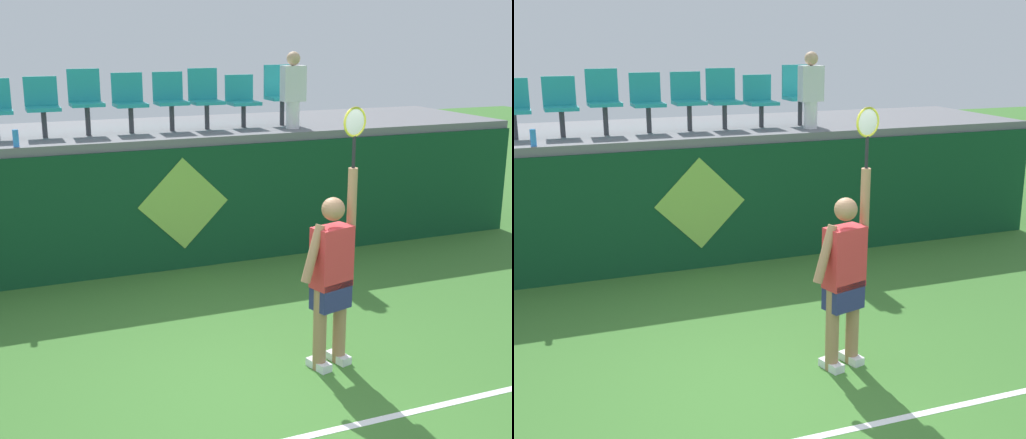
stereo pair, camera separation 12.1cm
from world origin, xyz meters
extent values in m
plane|color=#3D752D|center=(0.00, 0.00, 0.00)|extent=(40.00, 40.00, 0.00)
cube|color=#0F4223|center=(0.00, 3.69, 0.84)|extent=(11.39, 0.20, 1.69)
cube|color=slate|center=(0.00, 4.93, 1.75)|extent=(11.39, 2.57, 0.12)
cube|color=white|center=(0.00, -0.80, 0.00)|extent=(10.25, 0.08, 0.01)
cube|color=white|center=(0.59, 0.22, 0.04)|extent=(0.18, 0.28, 0.08)
cube|color=white|center=(0.85, 0.29, 0.04)|extent=(0.18, 0.28, 0.08)
cylinder|color=#A87A56|center=(0.59, 0.22, 0.41)|extent=(0.13, 0.13, 0.83)
cylinder|color=#A87A56|center=(0.85, 0.29, 0.41)|extent=(0.13, 0.13, 0.83)
cube|color=navy|center=(0.72, 0.26, 0.75)|extent=(0.40, 0.31, 0.28)
cube|color=red|center=(0.72, 0.26, 1.12)|extent=(0.42, 0.31, 0.59)
sphere|color=#A87A56|center=(0.72, 0.26, 1.59)|extent=(0.22, 0.22, 0.22)
cylinder|color=#A87A56|center=(0.49, 0.20, 1.20)|extent=(0.27, 0.15, 0.55)
cylinder|color=#A87A56|center=(0.95, 0.32, 1.66)|extent=(0.09, 0.09, 0.58)
cylinder|color=black|center=(0.95, 0.32, 2.10)|extent=(0.03, 0.03, 0.30)
torus|color=gold|center=(0.95, 0.32, 2.38)|extent=(0.28, 0.09, 0.28)
ellipsoid|color=silver|center=(0.95, 0.32, 2.38)|extent=(0.24, 0.08, 0.24)
sphere|color=#D1E533|center=(0.89, 0.86, 0.03)|extent=(0.07, 0.07, 0.07)
cylinder|color=#338CE5|center=(-1.86, 3.75, 1.91)|extent=(0.07, 0.07, 0.21)
cylinder|color=#38383D|center=(-2.06, 4.45, 1.98)|extent=(0.07, 0.07, 0.34)
cylinder|color=#38383D|center=(-1.45, 4.45, 1.99)|extent=(0.07, 0.07, 0.36)
cube|color=teal|center=(-1.45, 4.45, 2.19)|extent=(0.44, 0.42, 0.05)
cube|color=teal|center=(-1.45, 4.64, 2.41)|extent=(0.44, 0.04, 0.39)
cylinder|color=#38383D|center=(-0.87, 4.45, 2.01)|extent=(0.07, 0.07, 0.40)
cube|color=teal|center=(-0.87, 4.45, 2.23)|extent=(0.44, 0.42, 0.05)
cube|color=teal|center=(-0.87, 4.64, 2.48)|extent=(0.44, 0.04, 0.44)
cylinder|color=#38383D|center=(-0.27, 4.45, 1.99)|extent=(0.07, 0.07, 0.37)
cube|color=teal|center=(-0.27, 4.45, 2.20)|extent=(0.44, 0.42, 0.05)
cube|color=teal|center=(-0.27, 4.64, 2.43)|extent=(0.44, 0.04, 0.41)
cylinder|color=#38383D|center=(0.32, 4.45, 2.00)|extent=(0.07, 0.07, 0.38)
cube|color=teal|center=(0.32, 4.45, 2.21)|extent=(0.44, 0.42, 0.05)
cube|color=teal|center=(0.32, 4.64, 2.44)|extent=(0.44, 0.04, 0.40)
cylinder|color=#38383D|center=(0.85, 4.45, 1.99)|extent=(0.07, 0.07, 0.37)
cube|color=teal|center=(0.85, 4.45, 2.20)|extent=(0.44, 0.42, 0.05)
cube|color=teal|center=(0.85, 4.64, 2.45)|extent=(0.44, 0.04, 0.45)
cylinder|color=#38383D|center=(1.42, 4.45, 1.97)|extent=(0.07, 0.07, 0.33)
cube|color=teal|center=(1.42, 4.45, 2.17)|extent=(0.44, 0.42, 0.05)
cube|color=teal|center=(1.42, 4.64, 2.38)|extent=(0.44, 0.04, 0.38)
cylinder|color=#38383D|center=(2.05, 4.45, 2.00)|extent=(0.07, 0.07, 0.39)
cube|color=teal|center=(2.05, 4.45, 2.22)|extent=(0.44, 0.42, 0.05)
cube|color=teal|center=(2.05, 4.64, 2.48)|extent=(0.44, 0.04, 0.47)
cylinder|color=white|center=(2.05, 4.07, 2.01)|extent=(0.20, 0.20, 0.40)
cube|color=white|center=(2.05, 4.07, 2.46)|extent=(0.34, 0.20, 0.51)
sphere|color=#DBAD84|center=(2.05, 4.07, 2.82)|extent=(0.20, 0.20, 0.20)
cube|color=#0F4223|center=(0.22, 3.59, 0.00)|extent=(0.90, 0.01, 0.00)
plane|color=#8CC64C|center=(0.22, 3.58, 0.93)|extent=(1.27, 0.00, 1.27)
camera|label=1|loc=(-2.25, -5.24, 3.16)|focal=48.39mm
camera|label=2|loc=(-2.13, -5.28, 3.16)|focal=48.39mm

